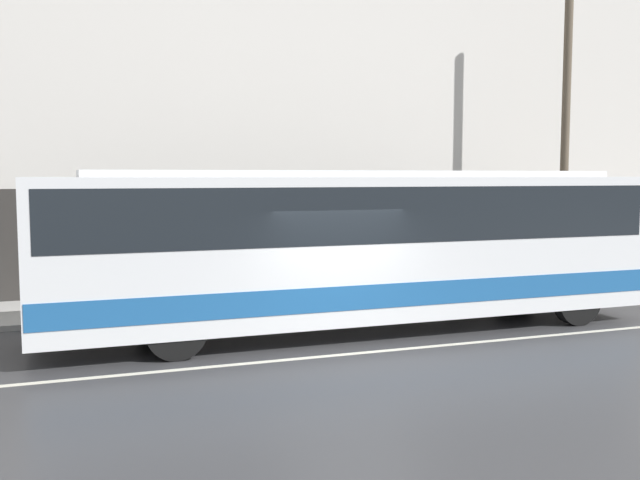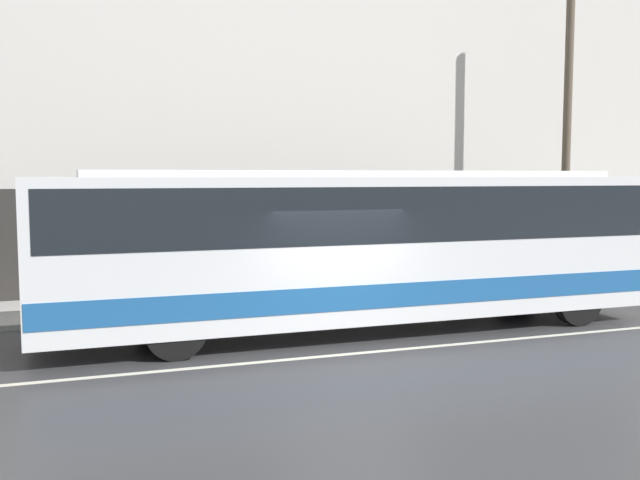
# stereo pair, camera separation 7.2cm
# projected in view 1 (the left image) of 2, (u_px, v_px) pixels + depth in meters

# --- Properties ---
(ground_plane) EXTENTS (60.00, 60.00, 0.00)m
(ground_plane) POSITION_uv_depth(u_px,v_px,m) (350.00, 354.00, 12.46)
(ground_plane) COLOR #38383A
(sidewalk) EXTENTS (60.00, 3.07, 0.12)m
(sidewalk) POSITION_uv_depth(u_px,v_px,m) (265.00, 299.00, 17.63)
(sidewalk) COLOR #A09E99
(sidewalk) RESTS_ON ground_plane
(building_facade) EXTENTS (60.00, 0.35, 11.48)m
(building_facade) POSITION_uv_depth(u_px,v_px,m) (246.00, 83.00, 18.71)
(building_facade) COLOR silver
(building_facade) RESTS_ON ground_plane
(lane_stripe) EXTENTS (54.00, 0.14, 0.01)m
(lane_stripe) POSITION_uv_depth(u_px,v_px,m) (350.00, 354.00, 12.46)
(lane_stripe) COLOR beige
(lane_stripe) RESTS_ON ground_plane
(transit_bus) EXTENTS (12.33, 2.51, 3.21)m
(transit_bus) POSITION_uv_depth(u_px,v_px,m) (356.00, 241.00, 14.21)
(transit_bus) COLOR white
(transit_bus) RESTS_ON ground_plane
(utility_pole_near) EXTENTS (0.23, 0.23, 8.91)m
(utility_pole_near) POSITION_uv_depth(u_px,v_px,m) (566.00, 122.00, 19.42)
(utility_pole_near) COLOR brown
(utility_pole_near) RESTS_ON sidewalk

